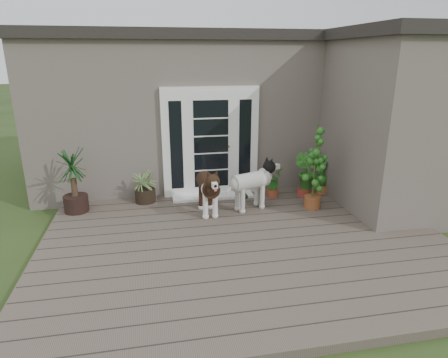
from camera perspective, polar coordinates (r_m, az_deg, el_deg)
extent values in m
cube|color=#6B5B4C|center=(5.99, 3.45, -9.71)|extent=(6.20, 4.60, 0.12)
cube|color=#665E54|center=(9.57, -2.76, 10.16)|extent=(7.40, 4.00, 3.10)
cube|color=#2D2826|center=(9.49, -2.92, 20.08)|extent=(7.60, 4.20, 0.20)
cube|color=#665E54|center=(7.66, 23.19, 6.82)|extent=(1.60, 2.40, 3.10)
cube|color=#2D2826|center=(7.56, 24.78, 19.15)|extent=(1.80, 2.60, 0.20)
cube|color=white|center=(7.60, -1.97, 5.44)|extent=(1.90, 0.14, 2.15)
cube|color=white|center=(7.71, -1.65, -2.52)|extent=(1.60, 0.40, 0.05)
imported|color=#17511C|center=(7.74, 7.19, -0.86)|extent=(0.54, 0.54, 0.49)
imported|color=#1E651D|center=(7.85, 11.81, -0.20)|extent=(0.61, 0.61, 0.65)
imported|color=#1A5B1C|center=(8.15, 14.21, -0.04)|extent=(0.38, 0.38, 0.56)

